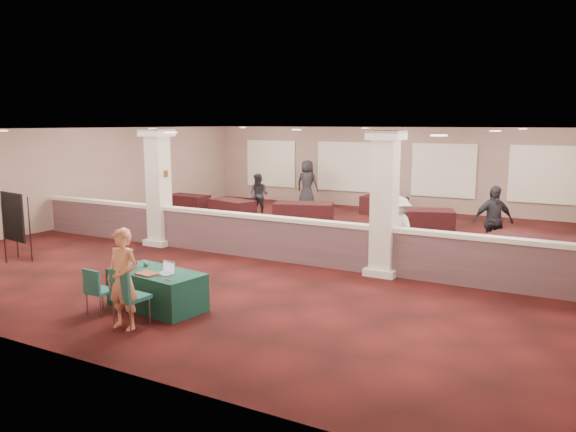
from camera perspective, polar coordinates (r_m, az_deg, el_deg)
The scene contains 33 objects.
ground at distance 15.35m, azimuth 0.83°, elevation -3.21°, with size 16.00×16.00×0.00m, color #431110.
wall_back at distance 22.43m, azimuth 10.54°, elevation 4.78°, with size 16.00×0.04×3.20m, color #86695C.
wall_front at distance 8.94m, azimuth -24.07°, elevation -2.77°, with size 16.00×0.04×3.20m, color #86695C.
wall_left at distance 20.11m, azimuth -19.76°, elevation 3.86°, with size 0.04×16.00×3.20m, color #86695C.
ceiling at distance 14.98m, azimuth 0.86°, elevation 8.82°, with size 16.00×16.00×0.02m, color white.
partition_wall at distance 13.96m, azimuth -2.07°, elevation -2.11°, with size 15.60×0.28×1.10m.
column_left at distance 15.86m, azimuth -13.02°, elevation 2.96°, with size 0.72×0.72×3.20m.
column_right at distance 12.52m, azimuth 9.77°, elevation 1.38°, with size 0.72×0.72×3.20m.
sconce_left at distance 16.01m, azimuth -13.81°, elevation 4.29°, with size 0.12×0.12×0.18m.
sconce_right at distance 15.64m, azimuth -12.30°, elevation 4.23°, with size 0.12×0.12×0.18m.
near_table at distance 10.64m, azimuth -13.17°, elevation -7.29°, with size 1.80×0.90×0.69m, color #0F3729.
conf_chair_main at distance 9.73m, azimuth -16.10°, elevation -7.51°, with size 0.54×0.54×1.00m.
conf_chair_side at distance 10.52m, azimuth -18.82°, elevation -6.89°, with size 0.44×0.44×0.84m.
easel_board at distance 15.26m, azimuth -26.14°, elevation -0.15°, with size 0.99×0.55×1.69m.
woman at distance 9.61m, azimuth -16.42°, elevation -6.16°, with size 0.61×0.40×1.68m, color #F38769.
far_table_front_left at distance 19.86m, azimuth -5.70°, elevation 0.66°, with size 1.70×0.85×0.69m, color black.
far_table_front_center at distance 18.43m, azimuth 1.58°, elevation 0.15°, with size 1.91×0.96×0.78m, color black.
far_table_front_right at distance 13.88m, azimuth 23.67°, elevation -3.65°, with size 2.01×1.01×0.82m, color black.
far_table_back_left at distance 21.67m, azimuth -10.14°, elevation 1.26°, with size 1.64×0.82×0.66m, color black.
far_table_back_center at distance 21.09m, azimuth 9.71°, elevation 1.05°, with size 1.64×0.82×0.66m, color black.
far_table_back_right at distance 17.36m, azimuth 13.29°, elevation -0.65°, with size 1.95×0.97×0.79m, color black.
attendee_a at distance 20.45m, azimuth -2.98°, elevation 2.15°, with size 0.74×0.41×1.54m, color black.
attendee_b at distance 14.11m, azimuth 11.23°, elevation -1.23°, with size 1.01×0.46×1.58m, color silver.
attendee_c at distance 15.09m, azimuth 20.10°, elevation -0.51°, with size 1.06×0.51×1.81m, color black.
attendee_d at distance 22.81m, azimuth 1.96°, elevation 3.34°, with size 0.93×0.50×1.88m, color black.
laptop_base at distance 10.31m, azimuth -12.42°, elevation -5.76°, with size 0.31×0.22×0.02m, color silver.
laptop_screen at distance 10.35m, azimuth -11.98°, elevation -5.04°, with size 0.31×0.01×0.21m, color silver.
screen_glow at distance 10.35m, azimuth -12.01°, elevation -5.13°, with size 0.28×0.00×0.18m, color silver.
knitting at distance 10.37m, azimuth -14.07°, elevation -5.71°, with size 0.38×0.28×0.03m, color #D14721.
yarn_cream at distance 10.88m, azimuth -15.41°, elevation -4.85°, with size 0.10×0.10×0.10m, color beige.
yarn_red at distance 11.07m, azimuth -15.28°, elevation -4.62°, with size 0.09×0.09×0.09m, color maroon.
yarn_grey at distance 10.93m, azimuth -14.24°, elevation -4.75°, with size 0.10×0.10×0.10m, color #4F4F54.
scissors at distance 9.93m, azimuth -12.11°, elevation -6.35°, with size 0.11×0.03×0.01m, color red.
Camera 1 is at (7.04, -13.22, 3.37)m, focal length 35.00 mm.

